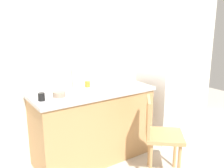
# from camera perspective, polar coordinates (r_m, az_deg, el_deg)

# --- Properties ---
(back_wall) EXTENTS (4.80, 0.10, 2.61)m
(back_wall) POSITION_cam_1_polar(r_m,az_deg,el_deg) (3.35, -1.56, 7.70)
(back_wall) COLOR silver
(back_wall) RESTS_ON ground_plane
(cabinet_base) EXTENTS (1.44, 0.60, 0.86)m
(cabinet_base) POSITION_cam_1_polar(r_m,az_deg,el_deg) (3.07, -4.45, -9.88)
(cabinet_base) COLOR tan
(cabinet_base) RESTS_ON ground_plane
(countertop) EXTENTS (1.48, 0.64, 0.04)m
(countertop) POSITION_cam_1_polar(r_m,az_deg,el_deg) (2.92, -4.61, -1.79)
(countertop) COLOR #B7B7BC
(countertop) RESTS_ON cabinet_base
(faucet) EXTENTS (0.02, 0.02, 0.27)m
(faucet) POSITION_cam_1_polar(r_m,az_deg,el_deg) (3.04, -9.15, 1.67)
(faucet) COLOR #B7B7BC
(faucet) RESTS_ON countertop
(refrigerator) EXTENTS (0.57, 0.62, 1.45)m
(refrigerator) POSITION_cam_1_polar(r_m,az_deg,el_deg) (3.68, 12.03, -1.24)
(refrigerator) COLOR white
(refrigerator) RESTS_ON ground_plane
(chair) EXTENTS (0.56, 0.56, 0.89)m
(chair) POSITION_cam_1_polar(r_m,az_deg,el_deg) (2.76, 11.05, -11.32)
(chair) COLOR tan
(chair) RESTS_ON ground_plane
(dish_tray) EXTENTS (0.28, 0.20, 0.05)m
(dish_tray) POSITION_cam_1_polar(r_m,az_deg,el_deg) (2.98, 1.76, -0.55)
(dish_tray) COLOR white
(dish_tray) RESTS_ON countertop
(terracotta_bowl) EXTENTS (0.14, 0.14, 0.06)m
(terracotta_bowl) POSITION_cam_1_polar(r_m,az_deg,el_deg) (2.69, -12.39, -2.34)
(terracotta_bowl) COLOR gray
(terracotta_bowl) RESTS_ON countertop
(cup_black) EXTENTS (0.07, 0.07, 0.08)m
(cup_black) POSITION_cam_1_polar(r_m,az_deg,el_deg) (2.60, -16.36, -2.91)
(cup_black) COLOR black
(cup_black) RESTS_ON countertop
(cup_orange) EXTENTS (0.07, 0.07, 0.07)m
(cup_orange) POSITION_cam_1_polar(r_m,az_deg,el_deg) (3.06, -5.84, -0.01)
(cup_orange) COLOR orange
(cup_orange) RESTS_ON countertop
(cup_white) EXTENTS (0.06, 0.06, 0.09)m
(cup_white) POSITION_cam_1_polar(r_m,az_deg,el_deg) (2.57, -14.50, -2.87)
(cup_white) COLOR white
(cup_white) RESTS_ON countertop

